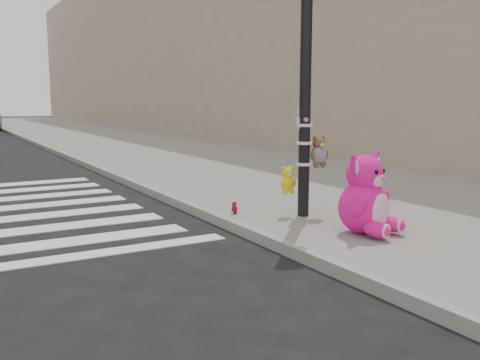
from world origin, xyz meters
TOP-DOWN VIEW (x-y plane):
  - ground at (0.00, 0.00)m, footprint 120.00×120.00m
  - sidewalk_near at (5.00, 10.00)m, footprint 7.00×80.00m
  - curb_edge at (1.55, 10.00)m, footprint 0.12×80.00m
  - bld_near at (10.50, 20.00)m, footprint 5.00×60.00m
  - signal_pole at (2.62, 1.81)m, footprint 0.71×0.49m
  - pink_bunny at (2.65, 0.57)m, footprint 0.83×0.91m
  - red_teddy at (1.80, 2.40)m, footprint 0.15×0.14m

SIDE VIEW (x-z plane):
  - ground at x=0.00m, z-range 0.00..0.00m
  - sidewalk_near at x=5.00m, z-range 0.00..0.14m
  - curb_edge at x=1.55m, z-range -0.01..0.15m
  - red_teddy at x=1.80m, z-range 0.14..0.32m
  - pink_bunny at x=2.65m, z-range 0.04..1.09m
  - signal_pole at x=2.62m, z-range -0.26..3.74m
  - bld_near at x=10.50m, z-range 0.00..10.00m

